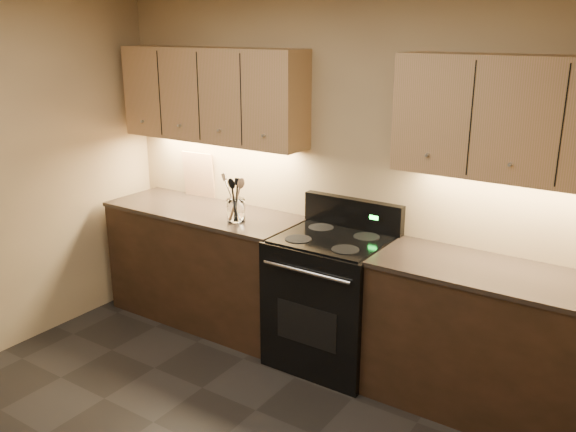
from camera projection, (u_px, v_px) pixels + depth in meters
The scene contains 13 objects.
wall_back at pixel (347, 174), 4.31m from camera, with size 4.00×0.04×2.60m, color tan.
counter_left at pixel (206, 264), 4.90m from camera, with size 1.62×0.62×0.93m.
counter_right at pixel (491, 343), 3.69m from camera, with size 1.46×0.62×0.93m.
stove at pixel (332, 299), 4.26m from camera, with size 0.76×0.68×1.14m.
upper_cab_left at pixel (212, 95), 4.62m from camera, with size 1.60×0.30×0.70m, color #AD7A56.
upper_cab_right at pixel (522, 119), 3.41m from camera, with size 1.44×0.30×0.70m, color #AD7A56.
outlet_plate at pixel (208, 175), 5.05m from camera, with size 0.09×0.01×0.12m, color #B2B5BA.
utensil_crock at pixel (236, 211), 4.46m from camera, with size 0.15×0.15×0.17m.
cutting_board at pixel (199, 175), 5.07m from camera, with size 0.30×0.02×0.38m, color tan.
wooden_spoon at pixel (231, 198), 4.44m from camera, with size 0.06×0.06×0.32m, color tan, non-canonical shape.
black_spoon at pixel (236, 196), 4.43m from camera, with size 0.06×0.06×0.35m, color black, non-canonical shape.
black_turner at pixel (234, 199), 4.40m from camera, with size 0.08×0.08×0.32m, color black, non-canonical shape.
steel_spatula at pixel (239, 195), 4.43m from camera, with size 0.08×0.08×0.36m, color silver, non-canonical shape.
Camera 1 is at (1.99, -1.72, 2.30)m, focal length 38.00 mm.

